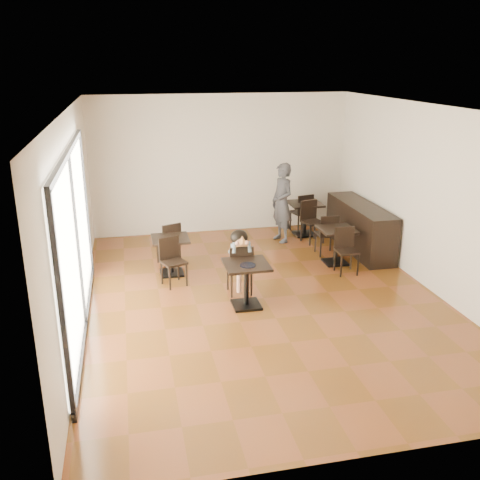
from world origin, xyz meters
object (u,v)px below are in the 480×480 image
object	(u,v)px
chair_left_a	(168,243)
child_chair	(239,269)
chair_mid_b	(347,252)
chair_back_b	(313,222)
chair_mid_a	(326,234)
adult_patron	(282,203)
chair_left_b	(174,262)
chair_back_a	(301,212)
cafe_table_mid	(336,246)
child_table	(246,285)
cafe_table_back	(305,219)
child	(239,262)
cafe_table_left	(171,256)

from	to	relation	value
chair_left_a	child_chair	bearing A→B (deg)	101.97
chair_mid_b	chair_back_b	distance (m)	1.89
chair_mid_a	chair_back_b	size ratio (longest dim) A/B	0.94
child_chair	adult_patron	xyz separation A→B (m)	(1.53, 2.61, 0.43)
chair_mid_a	chair_left_b	world-z (taller)	chair_mid_a
chair_back_a	chair_back_b	bearing A→B (deg)	75.92
cafe_table_mid	chair_back_a	size ratio (longest dim) A/B	0.79
child_table	chair_back_a	distance (m)	4.33
chair_mid_b	chair_left_b	xyz separation A→B (m)	(-3.29, 0.12, -0.00)
cafe_table_back	chair_mid_a	world-z (taller)	chair_mid_a
adult_patron	chair_back_a	xyz separation A→B (m)	(0.65, 0.58, -0.42)
child	adult_patron	xyz separation A→B (m)	(1.53, 2.61, 0.31)
adult_patron	cafe_table_mid	world-z (taller)	adult_patron
chair_mid_a	adult_patron	bearing A→B (deg)	-56.34
child	chair_back_a	xyz separation A→B (m)	(2.18, 3.19, -0.11)
child_chair	adult_patron	world-z (taller)	adult_patron
child_table	chair_back_b	world-z (taller)	chair_back_b
adult_patron	chair_back_a	size ratio (longest dim) A/B	1.90
adult_patron	cafe_table_mid	xyz separation A→B (m)	(0.67, -1.59, -0.52)
cafe_table_left	chair_left_a	bearing A→B (deg)	90.00
cafe_table_left	chair_left_b	xyz separation A→B (m)	(0.00, -0.55, 0.07)
adult_patron	chair_back_b	xyz separation A→B (m)	(0.65, -0.25, -0.42)
cafe_table_back	chair_back_a	xyz separation A→B (m)	(0.00, 0.28, 0.08)
child_table	child_chair	bearing A→B (deg)	90.00
chair_left_a	child	bearing A→B (deg)	101.97
cafe_table_left	adult_patron	bearing A→B (deg)	29.37
chair_back_a	chair_mid_a	bearing A→B (deg)	76.53
cafe_table_back	chair_left_a	size ratio (longest dim) A/B	0.88
chair_back_b	cafe_table_mid	bearing A→B (deg)	-103.34
cafe_table_back	chair_mid_b	size ratio (longest dim) A/B	0.88
adult_patron	chair_mid_a	size ratio (longest dim) A/B	2.02
chair_mid_b	chair_left_a	size ratio (longest dim) A/B	1.00
cafe_table_mid	chair_mid_a	size ratio (longest dim) A/B	0.83
chair_back_a	cafe_table_back	bearing A→B (deg)	75.92
chair_mid_a	chair_left_b	distance (m)	3.43
chair_back_b	chair_mid_b	bearing A→B (deg)	-103.56
adult_patron	chair_back_a	world-z (taller)	adult_patron
child_chair	child	distance (m)	0.12
adult_patron	child_table	bearing A→B (deg)	-39.93
adult_patron	cafe_table_back	world-z (taller)	adult_patron
child_chair	chair_mid_a	distance (m)	2.70
chair_back_b	child	bearing A→B (deg)	-146.81
cafe_table_left	chair_mid_a	xyz separation A→B (m)	(3.29, 0.43, 0.08)
child	cafe_table_mid	size ratio (longest dim) A/B	1.57
chair_mid_b	chair_mid_a	bearing A→B (deg)	91.06
cafe_table_back	adult_patron	bearing A→B (deg)	-155.22
adult_patron	cafe_table_mid	distance (m)	1.80
child	chair_left_a	xyz separation A→B (m)	(-1.09, 1.69, -0.14)
chair_back_b	cafe_table_back	bearing A→B (deg)	75.92
cafe_table_left	child_chair	bearing A→B (deg)	-46.26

